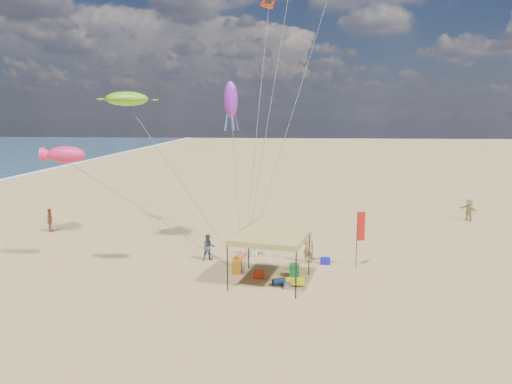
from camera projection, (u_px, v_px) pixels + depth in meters
ground at (251, 278)px, 23.60m from camera, size 280.00×280.00×0.00m
canopy_tent at (270, 215)px, 22.48m from camera, size 6.55×6.55×4.14m
feather_flag at (360, 230)px, 24.84m from camera, size 0.46×0.21×3.21m
cooler_red at (259, 274)px, 23.63m from camera, size 0.54×0.38×0.38m
cooler_blue at (325, 261)px, 25.80m from camera, size 0.54×0.38×0.38m
bag_navy at (279, 282)px, 22.59m from camera, size 0.69×0.54×0.36m
bag_orange at (239, 258)px, 26.42m from camera, size 0.54×0.69×0.36m
chair_green at (294, 271)px, 23.71m from camera, size 0.50×0.50×0.70m
chair_yellow at (237, 267)px, 24.25m from camera, size 0.50×0.50×0.70m
crate_grey at (287, 286)px, 22.14m from camera, size 0.34×0.30×0.28m
beach_cart at (295, 281)px, 22.61m from camera, size 0.90×0.50×0.24m
person_near_a at (308, 247)px, 25.91m from camera, size 0.81×0.68×1.88m
person_near_b at (209, 247)px, 26.35m from camera, size 0.92×0.83×1.55m
person_near_c at (254, 242)px, 27.06m from camera, size 1.17×0.74×1.73m
person_far_a at (50, 220)px, 32.83m from camera, size 0.70×1.08×1.72m
person_far_c at (469, 210)px, 36.18m from camera, size 1.25×1.70×1.78m
turtle_kite at (127, 99)px, 27.64m from camera, size 2.61×2.11×0.86m
fish_kite at (66, 155)px, 23.70m from camera, size 2.19×1.49×0.89m
squid_kite at (231, 99)px, 30.89m from camera, size 1.03×1.03×2.44m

